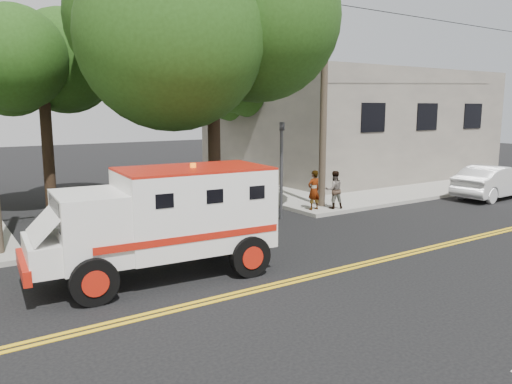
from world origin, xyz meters
TOP-DOWN VIEW (x-y plane):
  - ground at (0.00, 0.00)m, footprint 100.00×100.00m
  - sidewalk_ne at (13.50, 13.50)m, footprint 17.00×17.00m
  - building_right at (15.00, 14.00)m, footprint 14.00×12.00m
  - utility_pole_right at (6.30, 6.20)m, footprint 0.28×0.28m
  - tree_main at (1.94, 6.21)m, footprint 6.08×5.70m
  - tree_left at (-2.68, 11.79)m, footprint 4.48×4.20m
  - tree_right at (8.84, 15.77)m, footprint 4.80×4.50m
  - traffic_signal at (3.80, 5.60)m, footprint 0.15×0.18m
  - armored_truck at (-2.33, 2.04)m, footprint 5.99×2.73m
  - parked_sedan at (14.56, 3.80)m, footprint 4.70×1.87m
  - pedestrian_a at (5.50, 5.75)m, footprint 0.58×0.39m
  - pedestrian_b at (6.34, 5.51)m, footprint 0.89×0.80m

SIDE VIEW (x-z plane):
  - ground at x=0.00m, z-range 0.00..0.00m
  - sidewalk_ne at x=13.50m, z-range 0.00..0.15m
  - parked_sedan at x=14.56m, z-range 0.00..1.52m
  - pedestrian_b at x=6.34m, z-range 0.15..1.66m
  - pedestrian_a at x=5.50m, z-range 0.15..1.71m
  - armored_truck at x=-2.33m, z-range 0.18..2.84m
  - traffic_signal at x=3.80m, z-range 0.43..4.03m
  - building_right at x=15.00m, z-range 0.15..6.15m
  - utility_pole_right at x=6.30m, z-range 0.00..9.00m
  - tree_left at x=-2.68m, z-range 1.88..9.58m
  - tree_right at x=8.84m, z-range 1.99..10.19m
  - tree_main at x=1.94m, z-range 2.27..12.12m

